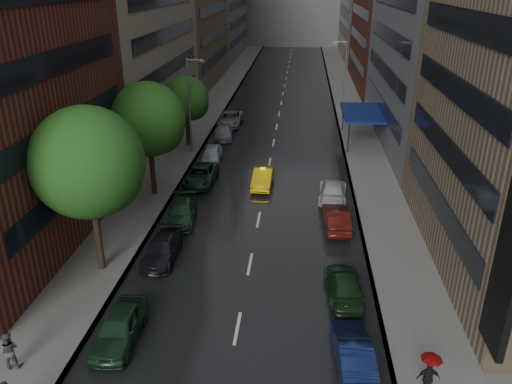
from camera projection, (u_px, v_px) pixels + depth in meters
The scene contains 14 objects.
road at pixel (281, 106), 66.58m from camera, with size 14.00×140.00×0.01m, color black.
sidewalk_left at pixel (214, 104), 67.31m from camera, with size 4.00×140.00×0.15m, color gray.
sidewalk_right at pixel (349, 107), 65.80m from camera, with size 4.00×140.00×0.15m, color gray.
tree_near at pixel (88, 163), 26.78m from camera, with size 6.16×6.16×9.81m.
tree_mid at pixel (148, 120), 37.14m from camera, with size 5.61×5.61×8.94m.
tree_far at pixel (186, 99), 49.07m from camera, with size 4.47×4.47×7.13m.
taxi at pixel (263, 178), 40.97m from camera, with size 1.54×4.42×1.46m, color yellow.
parked_cars_left at pixel (204, 169), 42.73m from camera, with size 2.65×42.66×1.57m.
parked_cars_right at pixel (339, 240), 31.27m from camera, with size 2.40×22.77×1.47m.
ped_black_umbrella at pixel (7, 344), 21.44m from camera, with size 1.01×0.98×2.09m.
ped_red_umbrella at pixel (430, 371), 20.05m from camera, with size 0.96×0.82×2.01m.
street_lamp_left at pixel (190, 104), 47.01m from camera, with size 1.74×0.22×9.00m.
street_lamp_right at pixel (344, 77), 59.43m from camera, with size 1.74×0.22×9.00m.
awning at pixel (362, 113), 50.88m from camera, with size 4.00×8.00×3.12m.
Camera 1 is at (2.73, -15.69, 15.90)m, focal length 35.00 mm.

